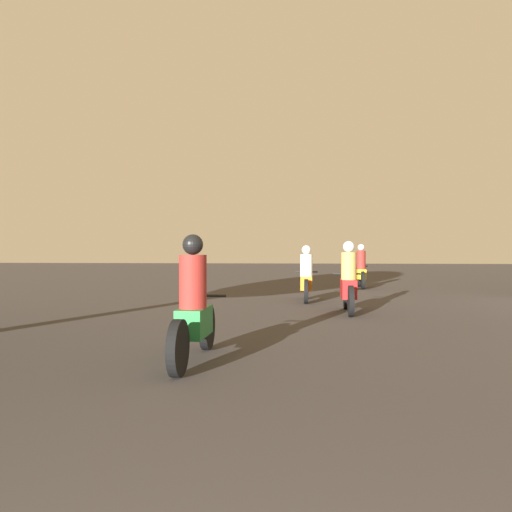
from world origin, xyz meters
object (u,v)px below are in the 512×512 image
object	(u,v)px
motorcycle_red	(348,284)
motorcycle_green	(194,310)
motorcycle_orange	(306,279)
motorcycle_yellow	(361,271)

from	to	relation	value
motorcycle_red	motorcycle_green	bearing A→B (deg)	-114.40
motorcycle_red	motorcycle_orange	distance (m)	2.63
motorcycle_yellow	motorcycle_orange	bearing A→B (deg)	-117.08
motorcycle_orange	motorcycle_yellow	xyz separation A→B (m)	(1.94, 5.19, 0.04)
motorcycle_green	motorcycle_red	xyz separation A→B (m)	(2.17, 5.07, 0.01)
motorcycle_green	motorcycle_yellow	world-z (taller)	motorcycle_yellow
motorcycle_red	motorcycle_yellow	size ratio (longest dim) A/B	0.96
motorcycle_green	motorcycle_red	size ratio (longest dim) A/B	1.04
motorcycle_orange	motorcycle_yellow	size ratio (longest dim) A/B	0.94
motorcycle_green	motorcycle_orange	bearing A→B (deg)	89.62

